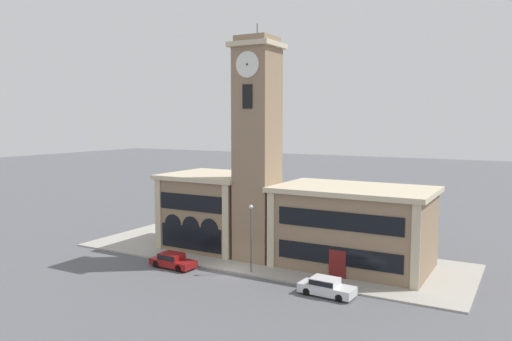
{
  "coord_description": "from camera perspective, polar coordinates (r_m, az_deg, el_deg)",
  "views": [
    {
      "loc": [
        23.27,
        -36.75,
        13.55
      ],
      "look_at": [
        0.88,
        3.04,
        8.99
      ],
      "focal_mm": 35.0,
      "sensor_mm": 36.0,
      "label": 1
    }
  ],
  "objects": [
    {
      "name": "parked_car_mid",
      "position": [
        40.16,
        8.02,
        -12.99
      ],
      "size": [
        4.43,
        1.97,
        1.38
      ],
      "rotation": [
        0.0,
        0.0,
        -0.05
      ],
      "color": "silver",
      "rests_on": "ground_plane"
    },
    {
      "name": "parked_car_near",
      "position": [
        47.51,
        -9.52,
        -10.07
      ],
      "size": [
        4.44,
        1.99,
        1.34
      ],
      "rotation": [
        0.0,
        0.0,
        -0.05
      ],
      "color": "maroon",
      "rests_on": "ground_plane"
    },
    {
      "name": "sidewalk_kerb",
      "position": [
        51.07,
        1.15,
        -9.6
      ],
      "size": [
        39.44,
        13.34,
        0.15
      ],
      "color": "#A39E93",
      "rests_on": "ground_plane"
    },
    {
      "name": "town_hall_left_wing",
      "position": [
        53.98,
        -4.84,
        -4.52
      ],
      "size": [
        9.79,
        9.0,
        7.93
      ],
      "color": "#897056",
      "rests_on": "ground_plane"
    },
    {
      "name": "ground_plane",
      "position": [
        45.56,
        -2.9,
        -11.61
      ],
      "size": [
        300.0,
        300.0,
        0.0
      ],
      "primitive_type": "plane",
      "color": "#56565B"
    },
    {
      "name": "town_hall_right_wing",
      "position": [
        47.22,
        11.08,
        -6.35
      ],
      "size": [
        14.31,
        9.0,
        7.51
      ],
      "color": "#897056",
      "rests_on": "ground_plane"
    },
    {
      "name": "street_lamp",
      "position": [
        44.23,
        -0.58,
        -6.64
      ],
      "size": [
        0.36,
        0.36,
        6.05
      ],
      "color": "#4C4C51",
      "rests_on": "sidewalk_kerb"
    },
    {
      "name": "clock_tower",
      "position": [
        47.74,
        0.13,
        2.38
      ],
      "size": [
        4.31,
        4.31,
        22.61
      ],
      "color": "#897056",
      "rests_on": "ground_plane"
    }
  ]
}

